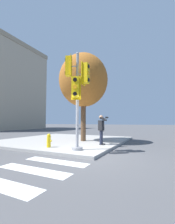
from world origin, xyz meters
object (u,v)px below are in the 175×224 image
Objects in this scene: traffic_signal_pole at (77,87)px; person_photographer at (101,127)px; fire_hydrant at (49,141)px; street_tree at (83,81)px.

traffic_signal_pole reaches higher than person_photographer.
street_tree is at bearing -7.02° from fire_hydrant.
street_tree reaches higher than person_photographer.
person_photographer is 0.28× the size of street_tree.
street_tree is (0.99, 1.65, 3.06)m from person_photographer.
traffic_signal_pole reaches higher than fire_hydrant.
person_photographer is at bearing -120.94° from street_tree.
person_photographer is 3.62m from street_tree.
traffic_signal_pole is at bearing -157.45° from street_tree.
person_photographer is (2.09, -0.37, -1.85)m from traffic_signal_pole.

